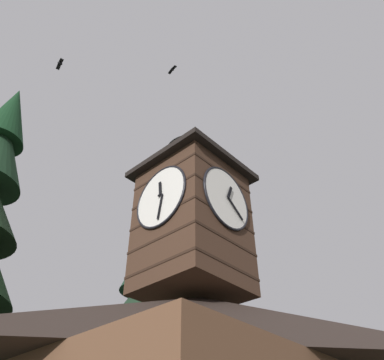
% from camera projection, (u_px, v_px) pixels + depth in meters
% --- Properties ---
extents(clock_tower, '(4.26, 4.26, 8.19)m').
position_uv_depth(clock_tower, '(192.00, 215.00, 16.59)').
color(clock_tower, '#422B1E').
rests_on(clock_tower, building_main).
extents(moon, '(1.45, 1.45, 1.45)m').
position_uv_depth(moon, '(35.00, 350.00, 48.59)').
color(moon, silver).
extents(flying_bird_high, '(0.26, 0.70, 0.12)m').
position_uv_depth(flying_bird_high, '(172.00, 69.00, 22.60)').
color(flying_bird_high, black).
extents(flying_bird_low, '(0.35, 0.75, 0.15)m').
position_uv_depth(flying_bird_low, '(60.00, 63.00, 19.50)').
color(flying_bird_low, black).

